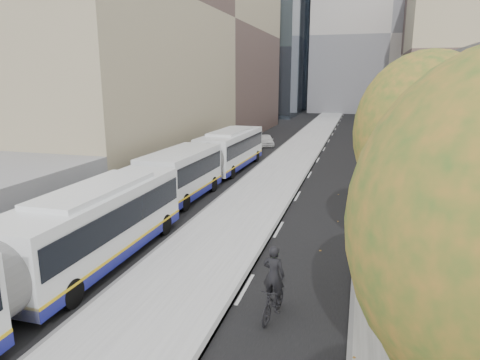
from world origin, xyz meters
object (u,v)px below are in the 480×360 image
(bus_near, at_px, (23,265))
(cyclist, at_px, (273,291))
(bus_far, at_px, (213,157))
(distant_car, at_px, (266,140))

(bus_near, distance_m, cyclist, 7.36)
(bus_far, bearing_deg, cyclist, -63.63)
(bus_near, xyz_separation_m, distant_car, (-0.10, 33.65, -0.94))
(bus_near, relative_size, cyclist, 7.47)
(bus_near, bearing_deg, cyclist, 13.05)
(cyclist, bearing_deg, bus_far, 123.72)
(distant_car, bearing_deg, bus_near, -108.67)
(distant_car, bearing_deg, bus_far, -109.79)
(bus_near, relative_size, bus_far, 0.99)
(bus_near, distance_m, bus_far, 17.89)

